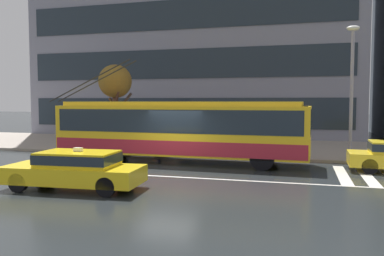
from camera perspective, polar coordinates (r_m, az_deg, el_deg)
ground_plane at (r=16.84m, az=-3.66°, el=-6.12°), size 160.00×160.00×0.00m
sidewalk_slab at (r=25.44m, az=3.06°, el=-2.58°), size 80.00×10.00×0.14m
crosswalk_stripe_edge_near at (r=16.99m, az=20.68°, el=-6.26°), size 0.44×4.40×0.01m
crosswalk_stripe_inner_a at (r=17.09m, az=23.70°, el=-6.28°), size 0.44×4.40×0.01m
lane_centre_line at (r=15.73m, az=-5.11°, el=-6.83°), size 72.00×0.14×0.01m
trolleybus at (r=18.98m, az=-1.74°, el=-0.13°), size 13.07×2.97×4.96m
taxi_oncoming_near at (r=13.77m, az=-16.34°, el=-5.54°), size 4.66×2.02×1.39m
bus_shelter at (r=23.50m, az=-6.02°, el=1.78°), size 3.56×1.54×2.65m
pedestrian_at_shelter at (r=22.43m, az=-10.30°, el=0.97°), size 1.13×1.13×2.05m
pedestrian_approaching_curb at (r=21.74m, az=-4.65°, el=0.79°), size 1.58×1.58×1.97m
street_lamp at (r=20.48m, az=21.87°, el=6.35°), size 0.60×0.32×6.32m
street_tree_bare at (r=24.92m, az=-10.92°, el=6.30°), size 2.04×2.04×5.01m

